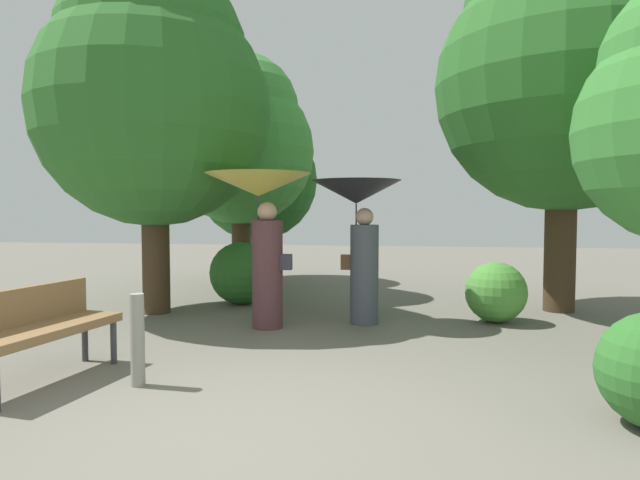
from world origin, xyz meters
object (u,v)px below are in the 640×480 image
Objects in this scene: person_left at (261,211)px; tree_near_right at (564,65)px; park_bench at (38,324)px; tree_far_back at (257,171)px; tree_near_left at (153,92)px; person_right at (359,217)px; tree_mid_left at (240,139)px; path_marker_post at (137,340)px.

tree_near_right is (4.13, 1.80, 2.14)m from person_left.
tree_far_back is (0.00, 7.12, 1.86)m from park_bench.
park_bench is 0.41× the size of tree_far_back.
tree_far_back is at bearing 152.60° from tree_near_right.
tree_near_left is 1.34× the size of tree_far_back.
tree_near_left is 0.89× the size of tree_near_right.
person_left reaches higher than person_right.
person_right reaches higher than park_bench.
tree_near_right is at bearing -27.40° from tree_far_back.
park_bench is at bearing 158.35° from person_left.
park_bench is 7.63m from tree_near_right.
person_right is 3.65m from tree_mid_left.
park_bench is 0.35× the size of tree_mid_left.
person_left reaches higher than park_bench.
person_left is at bearing -73.82° from tree_far_back.
tree_mid_left is at bearing 97.69° from path_marker_post.
tree_near_left reaches higher than park_bench.
person_right is at bearing -155.08° from tree_near_right.
park_bench is at bearing -92.07° from tree_mid_left.
tree_mid_left is at bearing 5.87° from park_bench.
tree_near_right is 7.03m from path_marker_post.
tree_near_left is (-0.45, 3.20, 2.72)m from park_bench.
person_left is 3.00m from park_bench.
person_left is 0.52× the size of tree_far_back.
tree_near_right reaches higher than path_marker_post.
person_right is (1.22, 0.45, -0.08)m from person_left.
park_bench is 5.82m from tree_mid_left.
path_marker_post is (1.36, -3.16, -2.83)m from tree_near_left.
tree_far_back is (-0.19, 1.79, -0.45)m from tree_mid_left.
tree_near_right is 1.31× the size of tree_mid_left.
person_right is 1.23× the size of park_bench.
park_bench is (-2.56, -2.93, -0.92)m from person_right.
person_left is at bearing 79.84° from path_marker_post.
tree_mid_left is (-1.15, 2.85, 1.32)m from person_left.
tree_near_left is 6.42× the size of path_marker_post.
person_left reaches higher than path_marker_post.
tree_near_left is at bearing 113.21° from path_marker_post.
person_left is 1.30m from person_right.
person_left is 2.72m from path_marker_post.
path_marker_post is at bearing 176.64° from person_left.
person_left is 2.49× the size of path_marker_post.
tree_mid_left is 1.15× the size of tree_far_back.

